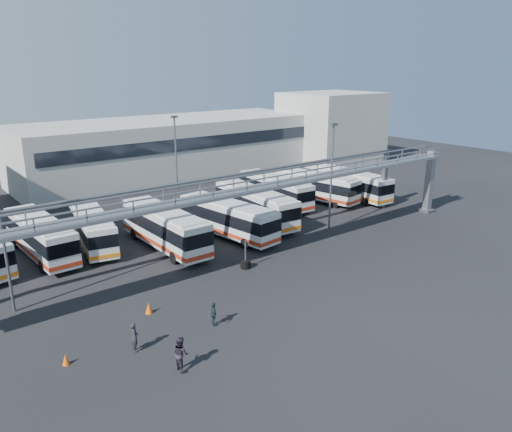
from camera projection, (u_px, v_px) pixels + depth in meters
ground at (282, 288)px, 35.68m from camera, size 140.00×140.00×0.00m
gantry at (233, 197)px, 38.50m from camera, size 51.40×5.15×7.10m
warehouse at (171, 148)px, 70.23m from camera, size 42.00×14.00×8.00m
building_right at (331, 127)px, 80.55m from camera, size 14.00×12.00×11.00m
light_pole_left at (1, 227)px, 30.63m from camera, size 0.70×0.35×10.21m
light_pole_mid at (332, 172)px, 46.34m from camera, size 0.70×0.35×10.21m
light_pole_back at (176, 158)px, 52.95m from camera, size 0.70×0.35×10.21m
bus_2 at (40, 235)px, 40.99m from camera, size 2.97×11.05×3.33m
bus_3 at (92, 227)px, 43.39m from camera, size 4.28×10.66×3.16m
bus_4 at (164, 227)px, 42.88m from camera, size 2.71×11.49×3.49m
bus_5 at (228, 218)px, 45.72m from camera, size 3.93×11.23×3.34m
bus_6 at (255, 205)px, 49.72m from camera, size 3.41×11.52×3.45m
bus_7 at (275, 189)px, 56.05m from camera, size 3.14×11.00×3.30m
bus_8 at (316, 186)px, 57.90m from camera, size 4.26×10.90×3.23m
bus_9 at (352, 183)px, 58.98m from camera, size 3.12×10.84×3.25m
pedestrian_a at (134, 337)px, 27.59m from camera, size 0.59×0.73×1.74m
pedestrian_b at (181, 353)px, 25.89m from camera, size 0.74×0.94×1.90m
pedestrian_d at (214, 314)px, 30.33m from camera, size 0.63×0.97×1.53m
cone_left at (66, 359)px, 26.49m from camera, size 0.40×0.40×0.62m
cone_right at (149, 308)px, 31.94m from camera, size 0.53×0.53×0.74m
tire_stack at (246, 263)px, 39.02m from camera, size 0.82×0.82×2.33m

